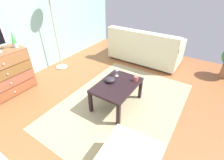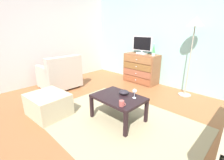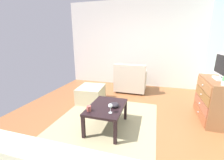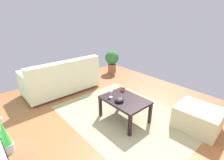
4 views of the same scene
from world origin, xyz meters
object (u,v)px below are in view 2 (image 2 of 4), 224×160
(tv, at_px, (142,45))
(dresser, at_px, (141,69))
(coffee_table, at_px, (118,100))
(bowl_decorative, at_px, (124,92))
(standing_lamp, at_px, (195,29))
(lava_lamp, at_px, (154,50))
(ottoman, at_px, (48,104))
(wine_glass, at_px, (135,91))
(armchair, at_px, (60,75))
(mug, at_px, (122,103))

(tv, bearing_deg, dresser, -46.54)
(coffee_table, relative_size, bowl_decorative, 4.96)
(standing_lamp, bearing_deg, lava_lamp, 179.69)
(dresser, bearing_deg, tv, 133.46)
(dresser, height_order, ottoman, dresser)
(ottoman, bearing_deg, coffee_table, 36.72)
(dresser, distance_m, wine_glass, 2.09)
(bowl_decorative, bearing_deg, ottoman, -138.61)
(bowl_decorative, bearing_deg, coffee_table, -90.19)
(lava_lamp, distance_m, armchair, 2.49)
(dresser, height_order, lava_lamp, lava_lamp)
(tv, distance_m, wine_glass, 2.19)
(bowl_decorative, bearing_deg, mug, -53.61)
(mug, bearing_deg, ottoman, -157.01)
(lava_lamp, distance_m, wine_glass, 1.93)
(tv, bearing_deg, lava_lamp, -9.55)
(tv, bearing_deg, standing_lamp, -3.16)
(coffee_table, bearing_deg, armchair, 177.93)
(dresser, height_order, standing_lamp, standing_lamp)
(mug, relative_size, armchair, 0.13)
(bowl_decorative, distance_m, ottoman, 1.38)
(tv, relative_size, wine_glass, 3.80)
(dresser, relative_size, tv, 1.60)
(dresser, relative_size, wine_glass, 6.09)
(lava_lamp, bearing_deg, tv, 170.45)
(mug, relative_size, standing_lamp, 0.07)
(wine_glass, height_order, bowl_decorative, wine_glass)
(lava_lamp, height_order, ottoman, lava_lamp)
(tv, distance_m, coffee_table, 2.25)
(wine_glass, height_order, mug, wine_glass)
(lava_lamp, height_order, armchair, lava_lamp)
(tv, relative_size, ottoman, 0.85)
(armchair, bearing_deg, tv, 57.23)
(mug, relative_size, ottoman, 0.16)
(mug, xyz_separation_m, standing_lamp, (0.16, 2.09, 1.01))
(wine_glass, bearing_deg, tv, 121.65)
(dresser, bearing_deg, armchair, -123.59)
(wine_glass, xyz_separation_m, standing_lamp, (0.20, 1.73, 0.94))
(mug, xyz_separation_m, armchair, (-2.36, 0.29, -0.12))
(wine_glass, height_order, standing_lamp, standing_lamp)
(coffee_table, height_order, bowl_decorative, bowl_decorative)
(coffee_table, bearing_deg, standing_lamp, 77.33)
(tv, height_order, lava_lamp, tv)
(dresser, bearing_deg, wine_glass, -58.54)
(lava_lamp, distance_m, mug, 2.28)
(armchair, relative_size, ottoman, 1.28)
(lava_lamp, bearing_deg, armchair, -131.67)
(bowl_decorative, bearing_deg, tv, 116.26)
(dresser, height_order, coffee_table, dresser)
(dresser, relative_size, mug, 8.39)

